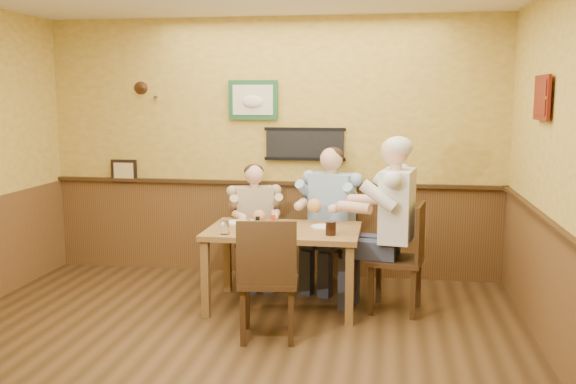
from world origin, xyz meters
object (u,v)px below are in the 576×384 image
Objects in this scene: chair_back_right at (332,243)px; diner_white_elder at (397,234)px; chair_back_left at (254,246)px; diner_blue_polo at (332,224)px; water_glass_mid at (284,229)px; diner_tan_shirt at (254,231)px; pepper_shaker at (258,222)px; salt_shaker at (252,224)px; hot_sauce_bottle at (273,222)px; dining_table at (284,238)px; chair_right_end at (396,257)px; cola_tumbler at (331,228)px; chair_near_side at (268,277)px; water_glass_left at (225,228)px.

diner_white_elder is (0.65, -0.71, 0.27)m from chair_back_right.
diner_blue_polo is (0.81, 0.05, 0.25)m from chair_back_left.
chair_back_right is 1.16m from water_glass_mid.
water_glass_mid is (-0.98, -0.34, 0.09)m from diner_white_elder.
pepper_shaker is at bearing -94.50° from diner_tan_shirt.
diner_blue_polo is 1.06m from salt_shaker.
salt_shaker is at bearing 160.85° from hot_sauce_bottle.
diner_tan_shirt is 11.32× the size of pepper_shaker.
chair_right_end is at bearing 2.34° from dining_table.
cola_tumbler reaches higher than salt_shaker.
cola_tumbler is (0.40, 0.09, -0.00)m from water_glass_mid.
dining_table is 1.38× the size of chair_near_side.
water_glass_mid is at bearing -52.61° from hot_sauce_bottle.
diner_white_elder is 1.28m from pepper_shaker.
diner_blue_polo reaches higher than chair_back_left.
dining_table is at bearing -99.00° from diner_blue_polo.
diner_tan_shirt is 0.94m from hot_sauce_bottle.
chair_near_side reaches higher than water_glass_left.
salt_shaker is at bearing -76.43° from diner_white_elder.
pepper_shaker is (0.18, -0.68, 0.40)m from chair_back_left.
chair_back_left is 0.55× the size of diner_white_elder.
water_glass_left is (-0.86, -1.08, 0.35)m from chair_back_right.
chair_back_left is 0.81m from chair_back_right.
cola_tumbler is (0.08, -0.97, 0.36)m from chair_back_right.
cola_tumbler reaches higher than water_glass_left.
chair_back_right is 0.80× the size of diner_tan_shirt.
hot_sauce_bottle is at bearing 127.39° from water_glass_mid.
water_glass_left is at bearing -112.01° from chair_back_left.
chair_right_end is 8.03× the size of water_glass_mid.
water_glass_mid is 1.03× the size of cola_tumbler.
chair_back_left is at bearing 0.00° from diner_tan_shirt.
water_glass_mid is 1.25× the size of pepper_shaker.
chair_back_right is 0.90× the size of chair_near_side.
pepper_shaker is at bearing -112.97° from diner_blue_polo.
hot_sauce_bottle is at bearing 170.63° from cola_tumbler.
diner_blue_polo is at bearing -128.19° from chair_right_end.
water_glass_left is (-1.51, -0.37, 0.09)m from diner_white_elder.
diner_white_elder is 1.32m from salt_shaker.
pepper_shaker reaches higher than salt_shaker.
chair_right_end is at bearing 19.40° from water_glass_mid.
diner_white_elder is 11.86× the size of cola_tumbler.
diner_blue_polo reaches higher than chair_back_right.
chair_back_right is (0.81, 0.05, 0.06)m from chair_back_left.
salt_shaker is at bearing -98.38° from chair_back_left.
diner_tan_shirt is (-0.81, -0.05, 0.11)m from chair_back_right.
chair_right_end reaches higher than chair_back_right.
hot_sauce_bottle reaches higher than cola_tumbler.
diner_tan_shirt is (-1.46, 0.66, 0.06)m from chair_right_end.
diner_tan_shirt reaches higher than dining_table.
salt_shaker is at bearing 54.07° from water_glass_left.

